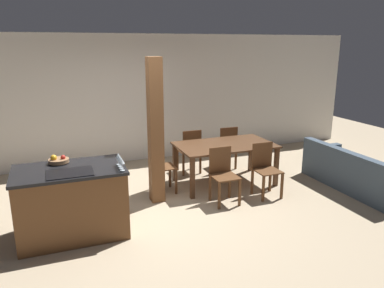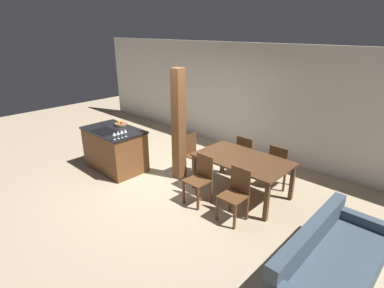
{
  "view_description": "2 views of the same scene",
  "coord_description": "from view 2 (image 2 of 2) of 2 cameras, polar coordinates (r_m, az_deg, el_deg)",
  "views": [
    {
      "loc": [
        -1.46,
        -5.15,
        2.49
      ],
      "look_at": [
        0.6,
        0.2,
        0.95
      ],
      "focal_mm": 35.0,
      "sensor_mm": 36.0,
      "label": 1
    },
    {
      "loc": [
        4.25,
        -3.66,
        3.0
      ],
      "look_at": [
        0.6,
        0.2,
        0.95
      ],
      "focal_mm": 28.0,
      "sensor_mm": 36.0,
      "label": 2
    }
  ],
  "objects": [
    {
      "name": "ground_plane",
      "position": [
        6.36,
        -5.21,
        -7.14
      ],
      "size": [
        16.0,
        16.0,
        0.0
      ],
      "primitive_type": "plane",
      "color": "tan"
    },
    {
      "name": "couch",
      "position": [
        4.36,
        24.91,
        -20.35
      ],
      "size": [
        0.83,
        2.04,
        0.72
      ],
      "rotation": [
        0.0,
        0.0,
        1.57
      ],
      "color": "#3D4C5B",
      "rests_on": "ground_plane"
    },
    {
      "name": "kitchen_island",
      "position": [
        6.96,
        -14.45,
        -0.91
      ],
      "size": [
        1.4,
        0.88,
        0.95
      ],
      "color": "brown",
      "rests_on": "ground_plane"
    },
    {
      "name": "dining_chair_near_left",
      "position": [
        5.45,
        1.55,
        -6.5
      ],
      "size": [
        0.4,
        0.4,
        0.89
      ],
      "color": "brown",
      "rests_on": "ground_plane"
    },
    {
      "name": "dining_chair_far_left",
      "position": [
        6.54,
        10.34,
        -1.98
      ],
      "size": [
        0.4,
        0.4,
        0.89
      ],
      "rotation": [
        0.0,
        0.0,
        3.14
      ],
      "color": "brown",
      "rests_on": "ground_plane"
    },
    {
      "name": "fruit_bowl",
      "position": [
        7.02,
        -13.47,
        3.79
      ],
      "size": [
        0.27,
        0.27,
        0.12
      ],
      "color": "#99704C",
      "rests_on": "kitchen_island"
    },
    {
      "name": "timber_post",
      "position": [
        6.11,
        -2.56,
        3.49
      ],
      "size": [
        0.22,
        0.22,
        2.31
      ],
      "color": "brown",
      "rests_on": "ground_plane"
    },
    {
      "name": "wine_glass_near",
      "position": [
        6.08,
        -14.6,
        1.83
      ],
      "size": [
        0.07,
        0.07,
        0.16
      ],
      "color": "silver",
      "rests_on": "kitchen_island"
    },
    {
      "name": "wine_glass_end",
      "position": [
        6.21,
        -12.59,
        2.42
      ],
      "size": [
        0.07,
        0.07,
        0.16
      ],
      "color": "silver",
      "rests_on": "kitchen_island"
    },
    {
      "name": "dining_chair_far_right",
      "position": [
        6.19,
        16.4,
        -3.89
      ],
      "size": [
        0.4,
        0.4,
        0.89
      ],
      "rotation": [
        0.0,
        0.0,
        3.14
      ],
      "color": "brown",
      "rests_on": "ground_plane"
    },
    {
      "name": "wine_glass_middle",
      "position": [
        6.12,
        -13.92,
        2.03
      ],
      "size": [
        0.07,
        0.07,
        0.16
      ],
      "color": "silver",
      "rests_on": "kitchen_island"
    },
    {
      "name": "wine_glass_far",
      "position": [
        6.16,
        -13.25,
        2.23
      ],
      "size": [
        0.07,
        0.07,
        0.16
      ],
      "color": "silver",
      "rests_on": "kitchen_island"
    },
    {
      "name": "dining_chair_near_right",
      "position": [
        5.03,
        8.3,
        -9.29
      ],
      "size": [
        0.4,
        0.4,
        0.89
      ],
      "color": "brown",
      "rests_on": "ground_plane"
    },
    {
      "name": "dining_chair_head_end",
      "position": [
        6.47,
        0.37,
        -1.87
      ],
      "size": [
        0.4,
        0.4,
        0.89
      ],
      "rotation": [
        0.0,
        0.0,
        1.57
      ],
      "color": "brown",
      "rests_on": "ground_plane"
    },
    {
      "name": "dining_table",
      "position": [
        5.7,
        9.57,
        -3.55
      ],
      "size": [
        1.74,
        1.04,
        0.74
      ],
      "color": "#51331E",
      "rests_on": "ground_plane"
    },
    {
      "name": "wall_back",
      "position": [
        7.84,
        9.6,
        8.67
      ],
      "size": [
        11.2,
        0.08,
        2.7
      ],
      "color": "silver",
      "rests_on": "ground_plane"
    }
  ]
}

